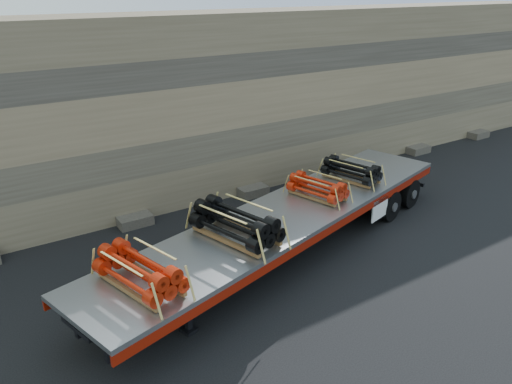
# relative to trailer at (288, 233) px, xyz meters

# --- Properties ---
(ground) EXTENTS (120.00, 120.00, 0.00)m
(ground) POSITION_rel_trailer_xyz_m (-0.35, -0.13, -0.73)
(ground) COLOR black
(ground) RESTS_ON ground
(rock_wall) EXTENTS (44.00, 3.00, 7.00)m
(rock_wall) POSITION_rel_trailer_xyz_m (-0.35, 6.37, 2.77)
(rock_wall) COLOR #7A6B54
(rock_wall) RESTS_ON ground
(trailer) EXTENTS (14.74, 6.46, 1.45)m
(trailer) POSITION_rel_trailer_xyz_m (0.00, 0.00, 0.00)
(trailer) COLOR #9EA1A5
(trailer) RESTS_ON ground
(bundle_front) EXTENTS (1.66, 2.45, 0.79)m
(bundle_front) POSITION_rel_trailer_xyz_m (-5.33, -1.43, 1.12)
(bundle_front) COLOR #B42009
(bundle_front) RESTS_ON trailer
(bundle_midfront) EXTENTS (1.86, 2.74, 0.89)m
(bundle_midfront) POSITION_rel_trailer_xyz_m (-2.25, -0.60, 1.17)
(bundle_midfront) COLOR black
(bundle_midfront) RESTS_ON trailer
(bundle_midrear) EXTENTS (1.39, 2.05, 0.66)m
(bundle_midrear) POSITION_rel_trailer_xyz_m (1.48, 0.40, 1.06)
(bundle_midrear) COLOR #B42009
(bundle_midrear) RESTS_ON trailer
(bundle_rear) EXTENTS (1.46, 2.15, 0.70)m
(bundle_rear) POSITION_rel_trailer_xyz_m (3.48, 0.93, 1.07)
(bundle_rear) COLOR black
(bundle_rear) RESTS_ON trailer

